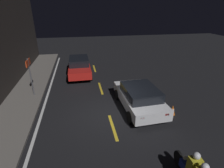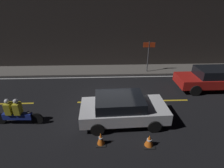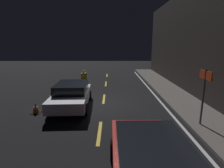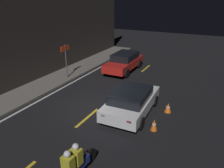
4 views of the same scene
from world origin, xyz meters
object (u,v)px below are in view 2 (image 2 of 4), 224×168
Objects in this scene: traffic_cone_mid at (149,141)px; shop_sign at (149,51)px; sedan_white at (122,108)px; motorcycle at (15,113)px; traffic_cone_near at (101,139)px; taxi_red at (212,78)px.

traffic_cone_mid is 8.11m from shop_sign.
motorcycle is at bearing 178.54° from sedan_white.
traffic_cone_mid is at bearing -4.58° from traffic_cone_near.
sedan_white is 7.78× the size of traffic_cone_mid.
sedan_white is 1.72× the size of shop_sign.
traffic_cone_mid is at bearing 42.67° from taxi_red.
traffic_cone_near is at bearing 175.42° from traffic_cone_mid.
taxi_red is 7.43× the size of traffic_cone_near.
traffic_cone_mid is 0.22× the size of shop_sign.
traffic_cone_mid is (-5.18, -4.84, -0.53)m from taxi_red.
shop_sign is (2.56, 6.11, 1.10)m from sedan_white.
sedan_white is 7.10× the size of traffic_cone_near.
shop_sign is at bearing 41.89° from motorcycle.
taxi_red reaches higher than traffic_cone_mid.
shop_sign is at bearing 65.10° from sedan_white.
sedan_white is at bearing -112.74° from shop_sign.
traffic_cone_near is 1.96m from traffic_cone_mid.
sedan_white is 6.72m from shop_sign.
taxi_red reaches higher than motorcycle.
motorcycle is at bearing 164.75° from traffic_cone_mid.
taxi_red is 8.55m from traffic_cone_near.
shop_sign reaches higher than traffic_cone_mid.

